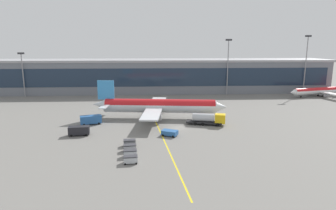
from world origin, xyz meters
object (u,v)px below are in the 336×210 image
at_px(fuel_tanker, 208,119).
at_px(commuter_jet_far, 318,91).
at_px(crew_van, 79,130).
at_px(baggage_cart_0, 131,159).
at_px(main_airliner, 159,106).
at_px(lavatory_truck, 90,119).
at_px(baggage_cart_1, 130,153).
at_px(baggage_cart_3, 130,143).
at_px(baggage_cart_2, 130,148).
at_px(pushback_tug, 169,133).

bearing_deg(fuel_tanker, commuter_jet_far, 36.95).
xyz_separation_m(crew_van, baggage_cart_0, (13.87, -18.13, -0.53)).
bearing_deg(main_airliner, commuter_jet_far, 25.85).
relative_size(lavatory_truck, baggage_cart_1, 2.24).
distance_m(main_airliner, lavatory_truck, 20.63).
bearing_deg(baggage_cart_1, baggage_cart_3, 95.30).
xyz_separation_m(baggage_cart_0, baggage_cart_2, (-0.59, 6.37, 0.00)).
height_order(lavatory_truck, baggage_cart_3, lavatory_truck).
relative_size(crew_van, baggage_cart_3, 1.87).
xyz_separation_m(lavatory_truck, baggage_cart_0, (13.30, -28.42, -0.64)).
bearing_deg(baggage_cart_2, baggage_cart_3, 95.30).
bearing_deg(baggage_cart_0, pushback_tug, 63.06).
distance_m(fuel_tanker, baggage_cart_2, 28.28).
relative_size(baggage_cart_1, baggage_cart_3, 1.00).
distance_m(fuel_tanker, commuter_jet_far, 71.22).
xyz_separation_m(pushback_tug, crew_van, (-22.23, 1.68, 0.47)).
bearing_deg(crew_van, commuter_jet_far, 29.10).
relative_size(fuel_tanker, baggage_cart_1, 3.98).
height_order(lavatory_truck, baggage_cart_1, lavatory_truck).
bearing_deg(main_airliner, pushback_tug, -83.42).
relative_size(pushback_tug, baggage_cart_0, 1.59).
distance_m(lavatory_truck, baggage_cart_0, 31.38).
relative_size(fuel_tanker, crew_van, 2.13).
relative_size(pushback_tug, crew_van, 0.85).
distance_m(baggage_cart_2, commuter_jet_far, 99.37).
xyz_separation_m(pushback_tug, baggage_cart_1, (-8.65, -13.26, -0.07)).
relative_size(fuel_tanker, baggage_cart_2, 3.98).
height_order(fuel_tanker, baggage_cart_0, fuel_tanker).
xyz_separation_m(fuel_tanker, baggage_cart_2, (-20.52, -19.44, -0.96)).
xyz_separation_m(fuel_tanker, lavatory_truck, (-33.23, 2.61, -0.32)).
bearing_deg(commuter_jet_far, baggage_cart_1, -139.70).
xyz_separation_m(fuel_tanker, pushback_tug, (-11.57, -9.37, -0.90)).
bearing_deg(baggage_cart_1, fuel_tanker, 48.20).
bearing_deg(baggage_cart_2, pushback_tug, 48.38).
height_order(baggage_cart_1, commuter_jet_far, commuter_jet_far).
relative_size(baggage_cart_0, baggage_cart_3, 1.00).
bearing_deg(main_airliner, lavatory_truck, -162.94).
bearing_deg(commuter_jet_far, pushback_tug, -142.70).
distance_m(main_airliner, baggage_cart_3, 26.06).
bearing_deg(crew_van, baggage_cart_0, -52.57).
relative_size(pushback_tug, baggage_cart_3, 1.59).
relative_size(baggage_cart_2, baggage_cart_3, 1.00).
distance_m(lavatory_truck, commuter_jet_far, 98.71).
bearing_deg(main_airliner, baggage_cart_3, -106.08).
xyz_separation_m(baggage_cart_0, commuter_jet_far, (76.84, 68.61, 1.85)).
bearing_deg(baggage_cart_0, baggage_cart_3, 95.30).
height_order(fuel_tanker, baggage_cart_1, fuel_tanker).
distance_m(baggage_cart_1, commuter_jet_far, 101.17).
bearing_deg(pushback_tug, main_airliner, 96.58).
distance_m(baggage_cart_2, baggage_cart_3, 3.20).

